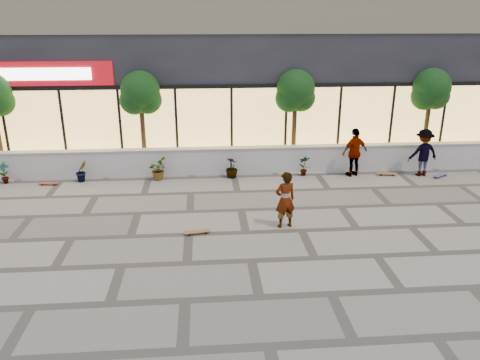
{
  "coord_description": "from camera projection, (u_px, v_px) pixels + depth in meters",
  "views": [
    {
      "loc": [
        -1.13,
        -10.45,
        5.92
      ],
      "look_at": [
        -0.1,
        2.49,
        1.3
      ],
      "focal_mm": 35.0,
      "sensor_mm": 36.0,
      "label": 1
    }
  ],
  "objects": [
    {
      "name": "ground",
      "position": [
        252.0,
        261.0,
        11.89
      ],
      "size": [
        80.0,
        80.0,
        0.0
      ],
      "primitive_type": "plane",
      "color": "#9E9789",
      "rests_on": "ground"
    },
    {
      "name": "planter_wall",
      "position": [
        233.0,
        160.0,
        18.28
      ],
      "size": [
        22.0,
        0.42,
        1.04
      ],
      "color": "silver",
      "rests_on": "ground"
    },
    {
      "name": "retail_building",
      "position": [
        225.0,
        51.0,
        22.19
      ],
      "size": [
        24.0,
        9.17,
        8.5
      ],
      "color": "#222227",
      "rests_on": "ground"
    },
    {
      "name": "shrub_a",
      "position": [
        4.0,
        173.0,
        17.17
      ],
      "size": [
        0.43,
        0.29,
        0.81
      ],
      "primitive_type": "imported",
      "color": "#133A12",
      "rests_on": "ground"
    },
    {
      "name": "shrub_b",
      "position": [
        82.0,
        171.0,
        17.38
      ],
      "size": [
        0.57,
        0.57,
        0.81
      ],
      "primitive_type": "imported",
      "rotation": [
        0.0,
        0.0,
        0.82
      ],
      "color": "#133A12",
      "rests_on": "ground"
    },
    {
      "name": "shrub_c",
      "position": [
        158.0,
        169.0,
        17.59
      ],
      "size": [
        0.68,
        0.77,
        0.81
      ],
      "primitive_type": "imported",
      "rotation": [
        0.0,
        0.0,
        1.64
      ],
      "color": "#133A12",
      "rests_on": "ground"
    },
    {
      "name": "shrub_d",
      "position": [
        232.0,
        167.0,
        17.8
      ],
      "size": [
        0.64,
        0.64,
        0.81
      ],
      "primitive_type": "imported",
      "rotation": [
        0.0,
        0.0,
        2.46
      ],
      "color": "#133A12",
      "rests_on": "ground"
    },
    {
      "name": "shrub_e",
      "position": [
        304.0,
        166.0,
        18.01
      ],
      "size": [
        0.46,
        0.35,
        0.81
      ],
      "primitive_type": "imported",
      "rotation": [
        0.0,
        0.0,
        3.28
      ],
      "color": "#133A12",
      "rests_on": "ground"
    },
    {
      "name": "tree_midwest",
      "position": [
        141.0,
        95.0,
        17.85
      ],
      "size": [
        1.6,
        1.5,
        3.92
      ],
      "color": "#4F3B1C",
      "rests_on": "ground"
    },
    {
      "name": "tree_mideast",
      "position": [
        295.0,
        93.0,
        18.3
      ],
      "size": [
        1.6,
        1.5,
        3.92
      ],
      "color": "#4F3B1C",
      "rests_on": "ground"
    },
    {
      "name": "tree_east",
      "position": [
        431.0,
        92.0,
        18.71
      ],
      "size": [
        1.6,
        1.5,
        3.92
      ],
      "color": "#4F3B1C",
      "rests_on": "ground"
    },
    {
      "name": "skater_center",
      "position": [
        285.0,
        200.0,
        13.51
      ],
      "size": [
        0.7,
        0.55,
        1.7
      ],
      "primitive_type": "imported",
      "rotation": [
        0.0,
        0.0,
        3.4
      ],
      "color": "silver",
      "rests_on": "ground"
    },
    {
      "name": "skater_right_near",
      "position": [
        355.0,
        152.0,
        17.83
      ],
      "size": [
        1.19,
        0.8,
        1.88
      ],
      "primitive_type": "imported",
      "rotation": [
        0.0,
        0.0,
        3.49
      ],
      "color": "white",
      "rests_on": "ground"
    },
    {
      "name": "skater_right_far",
      "position": [
        423.0,
        153.0,
        17.88
      ],
      "size": [
        1.26,
        0.82,
        1.83
      ],
      "primitive_type": "imported",
      "rotation": [
        0.0,
        0.0,
        3.26
      ],
      "color": "maroon",
      "rests_on": "ground"
    },
    {
      "name": "skateboard_center",
      "position": [
        197.0,
        232.0,
        13.3
      ],
      "size": [
        0.76,
        0.31,
        0.09
      ],
      "rotation": [
        0.0,
        0.0,
        0.17
      ],
      "color": "brown",
      "rests_on": "ground"
    },
    {
      "name": "skateboard_left",
      "position": [
        48.0,
        183.0,
        17.12
      ],
      "size": [
        0.71,
        0.23,
        0.08
      ],
      "rotation": [
        0.0,
        0.0,
        -0.08
      ],
      "color": "red",
      "rests_on": "ground"
    },
    {
      "name": "skateboard_right_near",
      "position": [
        387.0,
        174.0,
        18.13
      ],
      "size": [
        0.79,
        0.32,
        0.09
      ],
      "rotation": [
        0.0,
        0.0,
        -0.16
      ],
      "color": "olive",
      "rests_on": "ground"
    },
    {
      "name": "skateboard_right_far",
      "position": [
        441.0,
        175.0,
        17.97
      ],
      "size": [
        0.73,
        0.53,
        0.09
      ],
      "rotation": [
        0.0,
        0.0,
        0.53
      ],
      "color": "#4E4782",
      "rests_on": "ground"
    }
  ]
}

